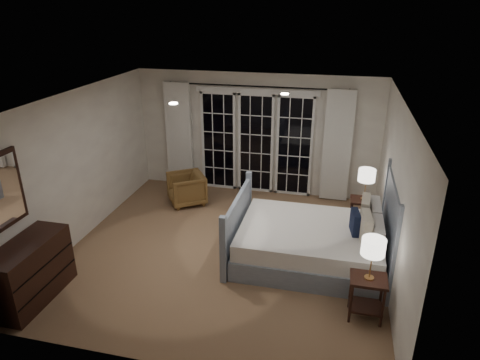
% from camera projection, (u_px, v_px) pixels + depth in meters
% --- Properties ---
extents(floor, '(5.00, 5.00, 0.00)m').
position_uv_depth(floor, '(226.00, 249.00, 7.05)').
color(floor, '#92694F').
rests_on(floor, ground).
extents(ceiling, '(5.00, 5.00, 0.00)m').
position_uv_depth(ceiling, '(223.00, 99.00, 6.09)').
color(ceiling, white).
rests_on(ceiling, wall_back).
extents(wall_left, '(0.02, 5.00, 2.50)m').
position_uv_depth(wall_left, '(79.00, 166.00, 7.10)').
color(wall_left, white).
rests_on(wall_left, floor).
extents(wall_right, '(0.02, 5.00, 2.50)m').
position_uv_depth(wall_right, '(395.00, 195.00, 6.04)').
color(wall_right, white).
rests_on(wall_right, floor).
extents(wall_back, '(5.00, 0.02, 2.50)m').
position_uv_depth(wall_back, '(256.00, 134.00, 8.81)').
color(wall_back, white).
rests_on(wall_back, floor).
extents(wall_front, '(5.00, 0.02, 2.50)m').
position_uv_depth(wall_front, '(160.00, 272.00, 4.33)').
color(wall_front, white).
rests_on(wall_front, floor).
extents(french_doors, '(2.50, 0.04, 2.20)m').
position_uv_depth(french_doors, '(256.00, 142.00, 8.84)').
color(french_doors, black).
rests_on(french_doors, wall_back).
extents(curtain_rod, '(3.50, 0.03, 0.03)m').
position_uv_depth(curtain_rod, '(256.00, 86.00, 8.34)').
color(curtain_rod, black).
rests_on(curtain_rod, wall_back).
extents(curtain_left, '(0.55, 0.10, 2.25)m').
position_uv_depth(curtain_left, '(179.00, 135.00, 9.09)').
color(curtain_left, silver).
rests_on(curtain_left, curtain_rod).
extents(curtain_right, '(0.55, 0.10, 2.25)m').
position_uv_depth(curtain_right, '(337.00, 146.00, 8.39)').
color(curtain_right, silver).
rests_on(curtain_right, curtain_rod).
extents(downlight_a, '(0.12, 0.12, 0.01)m').
position_uv_depth(downlight_a, '(285.00, 94.00, 6.46)').
color(downlight_a, white).
rests_on(downlight_a, ceiling).
extents(downlight_b, '(0.12, 0.12, 0.01)m').
position_uv_depth(downlight_b, '(173.00, 103.00, 5.86)').
color(downlight_b, white).
rests_on(downlight_b, ceiling).
extents(bed, '(2.36, 1.70, 1.38)m').
position_uv_depth(bed, '(313.00, 241.00, 6.63)').
color(bed, '#8793A3').
rests_on(bed, floor).
extents(nightstand_left, '(0.46, 0.37, 0.60)m').
position_uv_depth(nightstand_left, '(367.00, 292.00, 5.40)').
color(nightstand_left, black).
rests_on(nightstand_left, floor).
extents(nightstand_right, '(0.45, 0.36, 0.59)m').
position_uv_depth(nightstand_right, '(363.00, 210.00, 7.53)').
color(nightstand_right, black).
rests_on(nightstand_right, floor).
extents(lamp_left, '(0.29, 0.29, 0.56)m').
position_uv_depth(lamp_left, '(373.00, 247.00, 5.15)').
color(lamp_left, tan).
rests_on(lamp_left, nightstand_left).
extents(lamp_right, '(0.29, 0.29, 0.56)m').
position_uv_depth(lamp_right, '(367.00, 176.00, 7.28)').
color(lamp_right, tan).
rests_on(lamp_right, nightstand_right).
extents(armchair, '(0.95, 0.94, 0.63)m').
position_uv_depth(armchair, '(186.00, 189.00, 8.56)').
color(armchair, brown).
rests_on(armchair, floor).
extents(dresser, '(0.52, 1.22, 0.86)m').
position_uv_depth(dresser, '(30.00, 271.00, 5.74)').
color(dresser, black).
rests_on(dresser, floor).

